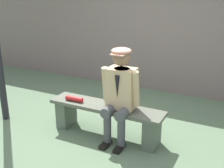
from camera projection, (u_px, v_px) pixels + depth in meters
The scene contains 5 objects.
ground_plane at pixel (106, 135), 4.39m from camera, with size 30.00×30.00×0.00m, color #576E52.
bench at pixel (106, 116), 4.28m from camera, with size 1.76×0.40×0.49m.
seated_man at pixel (120, 91), 3.98m from camera, with size 0.56×0.54×1.38m.
rolled_magazine at pixel (74, 99), 4.36m from camera, with size 0.07×0.07×0.28m, color #B21E1E.
stadium_wall at pixel (158, 32), 5.95m from camera, with size 12.00×0.24×2.46m, color #72635F.
Camera 1 is at (-1.83, 3.43, 2.18)m, focal length 46.08 mm.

